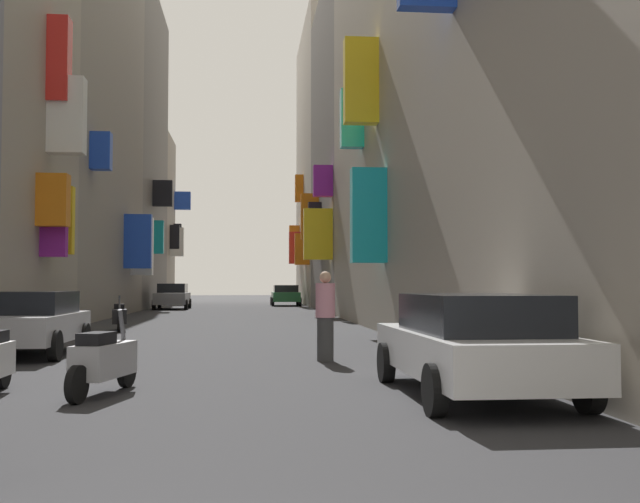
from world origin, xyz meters
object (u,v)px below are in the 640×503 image
Objects in this scene: pedestrian_crossing at (325,316)px; parked_car_white at (474,342)px; parked_car_green at (286,295)px; scooter_silver at (103,360)px; scooter_black at (119,316)px; parked_car_silver at (26,321)px; parked_car_grey at (173,296)px.

parked_car_white is at bearing -72.56° from pedestrian_crossing.
parked_car_green reaches higher than scooter_silver.
scooter_silver and scooter_black have the same top height.
parked_car_green reaches higher than parked_car_silver.
scooter_black is at bearing 119.33° from pedestrian_crossing.
parked_car_silver is 1.99× the size of scooter_silver.
parked_car_green is 2.00× the size of scooter_black.
parked_car_grey is at bearing 91.10° from scooter_black.
parked_car_grey is at bearing -138.73° from parked_car_green.
scooter_silver is 1.00× the size of scooter_black.
parked_car_silver is at bearing -93.90° from scooter_black.
parked_car_white is at bearing -64.28° from scooter_black.
parked_car_white is 41.92m from parked_car_green.
pedestrian_crossing is at bearing 107.44° from parked_car_white.
parked_car_green is 37.22m from pedestrian_crossing.
parked_car_white is at bearing -40.62° from parked_car_silver.
parked_car_green is at bearing 90.46° from parked_car_white.
parked_car_white reaches higher than parked_car_silver.
parked_car_white is 16.20m from scooter_black.
parked_car_green is (-0.34, 41.92, 0.03)m from parked_car_white.
scooter_silver is (-4.56, -41.30, -0.29)m from parked_car_green.
pedestrian_crossing is at bearing -91.76° from parked_car_green.
parked_car_white is at bearing -78.23° from parked_car_grey.
parked_car_green is at bearing 88.24° from pedestrian_crossing.
parked_car_white reaches higher than scooter_silver.
pedestrian_crossing is at bearing -79.12° from parked_car_grey.
pedestrian_crossing reaches higher than parked_car_grey.
pedestrian_crossing is (5.55, -9.87, 0.40)m from scooter_black.
parked_car_grey is 2.41× the size of pedestrian_crossing.
scooter_black is at bearing -103.76° from parked_car_green.
parked_car_silver reaches higher than scooter_black.
pedestrian_crossing is (3.42, 4.10, 0.40)m from scooter_silver.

